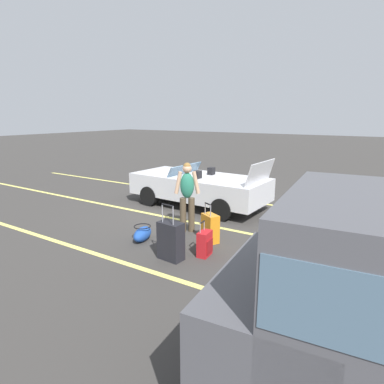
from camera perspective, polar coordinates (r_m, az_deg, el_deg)
The scene contains 10 objects.
ground_plane at distance 9.94m, azimuth 1.19°, elevation -2.45°, with size 80.00×80.00×0.00m, color #383533.
lot_line_near at distance 11.02m, azimuth 4.60°, elevation -0.92°, with size 18.00×0.12×0.01m, color #EAE066.
lot_line_mid at distance 8.80m, azimuth -3.61°, elevation -4.59°, with size 18.00×0.12×0.01m, color #EAE066.
lot_line_far at distance 6.94m, azimuth -16.94°, elevation -10.22°, with size 18.00×0.12×0.01m, color #EAE066.
convertible_car at distance 9.91m, azimuth 0.26°, elevation 1.02°, with size 4.22×1.99×1.53m.
suitcase_large_black at distance 6.27m, azimuth -3.71°, elevation -8.54°, with size 0.50×0.34×1.11m.
suitcase_medium_bright at distance 7.11m, azimuth 3.21°, elevation -6.34°, with size 0.47×0.40×0.88m.
suitcase_small_carryon at distance 6.45m, azimuth 2.25°, elevation -9.04°, with size 0.25×0.36×0.70m.
duffel_bag at distance 7.30m, azimuth -8.67°, elevation -7.23°, with size 0.45×0.70×0.34m.
traveler_person at distance 7.56m, azimuth -0.85°, elevation -0.25°, with size 0.55×0.41×1.65m.
Camera 1 is at (-4.92, 8.21, 2.70)m, focal length 30.42 mm.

